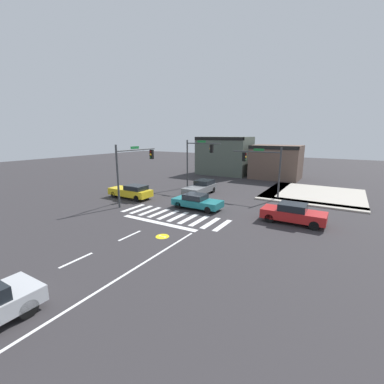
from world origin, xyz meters
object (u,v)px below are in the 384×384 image
traffic_signal_northeast (262,163)px  traffic_signal_northwest (198,156)px  car_gray (201,188)px  traffic_signal_southwest (134,163)px  car_yellow (131,191)px  car_teal (197,201)px  car_red (293,213)px

traffic_signal_northeast → traffic_signal_northwest: bearing=-2.6°
traffic_signal_northwest → car_gray: (1.73, -2.32, -3.33)m
traffic_signal_northeast → car_gray: (-6.22, -1.96, -2.89)m
traffic_signal_northeast → car_gray: bearing=17.5°
traffic_signal_southwest → car_yellow: bearing=55.4°
car_teal → car_red: 8.17m
traffic_signal_southwest → car_teal: bearing=-78.7°
traffic_signal_northwest → traffic_signal_northeast: bearing=-2.6°
traffic_signal_northeast → car_red: (4.48, -6.84, -2.88)m
car_gray → car_red: 11.76m
car_teal → car_yellow: (-7.81, -0.20, 0.07)m
traffic_signal_northwest → traffic_signal_southwest: 9.07m
traffic_signal_northwest → car_gray: bearing=-53.3°
traffic_signal_northeast → car_gray: size_ratio=1.14×
car_red → traffic_signal_northwest: bearing=-30.1°
traffic_signal_northwest → traffic_signal_northeast: (7.95, -0.37, -0.44)m
traffic_signal_southwest → car_red: (14.43, 1.63, -3.12)m
traffic_signal_southwest → traffic_signal_northeast: traffic_signal_southwest is taller
traffic_signal_northwest → car_red: size_ratio=1.29×
car_teal → car_gray: car_gray is taller
traffic_signal_northwest → car_yellow: bearing=-114.4°
traffic_signal_northwest → car_red: bearing=-30.1°
traffic_signal_southwest → traffic_signal_northeast: (9.95, 8.47, -0.24)m
car_teal → car_gray: 5.84m
car_gray → car_red: (10.70, -4.88, 0.01)m
car_teal → car_gray: (-2.54, 5.26, 0.08)m
traffic_signal_southwest → car_teal: (6.27, 1.26, -3.21)m
traffic_signal_northeast → car_teal: bearing=63.0°
traffic_signal_southwest → car_yellow: (-1.54, 1.06, -3.14)m
traffic_signal_northwest → traffic_signal_southwest: traffic_signal_northwest is taller
traffic_signal_northeast → car_yellow: bearing=32.8°
traffic_signal_northwest → car_teal: bearing=-60.6°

